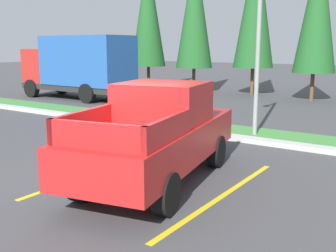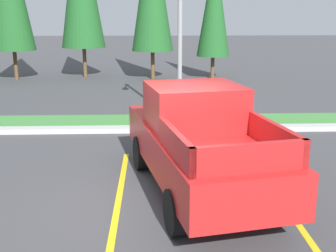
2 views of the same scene
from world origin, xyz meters
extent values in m
plane|color=#424244|center=(0.00, 0.00, 0.00)|extent=(120.00, 120.00, 0.00)
cube|color=yellow|center=(-0.77, 0.47, 0.00)|extent=(0.12, 4.80, 0.01)
cube|color=yellow|center=(2.33, 0.47, 0.00)|extent=(0.12, 4.80, 0.01)
cube|color=#B2B2AD|center=(0.00, 5.00, 0.07)|extent=(56.00, 0.40, 0.15)
cube|color=#42843D|center=(0.00, 6.10, 0.03)|extent=(56.00, 1.80, 0.06)
cylinder|color=black|center=(-0.36, 1.82, 0.38)|extent=(0.43, 0.80, 0.76)
cylinder|color=black|center=(1.30, 2.16, 0.38)|extent=(0.43, 0.80, 0.76)
cylinder|color=black|center=(0.26, -1.22, 0.38)|extent=(0.43, 0.80, 0.76)
cylinder|color=black|center=(1.93, -0.88, 0.38)|extent=(0.43, 0.80, 0.76)
cube|color=red|center=(0.78, 0.47, 0.88)|extent=(2.90, 5.48, 0.76)
cube|color=red|center=(0.72, 0.76, 1.68)|extent=(2.05, 1.92, 0.84)
cube|color=#2D3842|center=(0.56, 1.57, 1.73)|extent=(1.60, 0.38, 0.63)
cube|color=red|center=(0.24, -1.12, 1.48)|extent=(0.48, 1.88, 0.44)
cube|color=red|center=(1.91, -0.78, 1.48)|extent=(0.48, 1.88, 0.44)
cube|color=red|center=(1.25, -1.83, 1.48)|extent=(1.78, 0.46, 0.44)
cube|color=silver|center=(0.27, 2.97, 0.64)|extent=(1.80, 0.52, 0.28)
cylinder|color=black|center=(-13.70, 8.42, 0.50)|extent=(1.00, 0.30, 1.00)
cylinder|color=black|center=(-13.70, 10.62, 0.50)|extent=(1.00, 0.30, 1.00)
cylinder|color=black|center=(-9.30, 8.42, 0.50)|extent=(1.00, 0.30, 1.00)
cylinder|color=black|center=(-9.30, 10.62, 0.50)|extent=(1.00, 0.30, 1.00)
cube|color=#262626|center=(-11.10, 9.52, 0.65)|extent=(6.80, 2.30, 0.30)
cube|color=#AD231E|center=(-13.65, 9.52, 1.75)|extent=(1.60, 2.30, 1.90)
cube|color=#2D3842|center=(-14.47, 9.52, 2.00)|extent=(0.06, 2.10, 0.90)
cube|color=#235199|center=(-10.30, 9.52, 2.10)|extent=(5.00, 2.40, 2.60)
cylinder|color=gray|center=(0.75, 5.90, 3.08)|extent=(0.14, 0.14, 6.17)
cylinder|color=brown|center=(-10.73, 15.54, 0.78)|extent=(0.20, 0.20, 1.56)
cone|color=#1E5623|center=(-10.73, 15.54, 5.11)|extent=(2.25, 2.25, 7.10)
cylinder|color=brown|center=(-7.25, 15.58, 0.77)|extent=(0.20, 0.20, 1.55)
cone|color=#1E5623|center=(-7.25, 15.58, 5.08)|extent=(2.24, 2.24, 7.06)
cylinder|color=brown|center=(-3.78, 16.49, 0.81)|extent=(0.20, 0.20, 1.62)
cone|color=#1E5623|center=(-3.78, 16.49, 5.30)|extent=(2.34, 2.34, 7.37)
cylinder|color=brown|center=(-0.06, 15.61, 0.75)|extent=(0.20, 0.20, 1.50)
cone|color=#1E5623|center=(-0.06, 15.61, 4.90)|extent=(2.16, 2.16, 6.82)
camera|label=1|loc=(5.65, -6.31, 2.86)|focal=43.49mm
camera|label=2|loc=(-0.11, -7.56, 3.46)|focal=46.50mm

